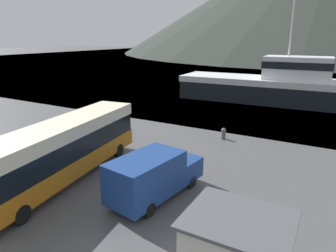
{
  "coord_description": "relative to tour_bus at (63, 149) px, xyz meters",
  "views": [
    {
      "loc": [
        12.27,
        -1.83,
        7.94
      ],
      "look_at": [
        2.52,
        15.46,
        2.0
      ],
      "focal_mm": 32.0,
      "sensor_mm": 36.0,
      "label": 1
    }
  ],
  "objects": [
    {
      "name": "storage_bin",
      "position": [
        -3.46,
        1.49,
        -1.25
      ],
      "size": [
        1.1,
        1.49,
        1.28
      ],
      "color": "#287F3D",
      "rests_on": "ground"
    },
    {
      "name": "mooring_bollard",
      "position": [
        5.55,
        11.34,
        -1.4
      ],
      "size": [
        0.39,
        0.39,
        0.92
      ],
      "color": "#4C4C51",
      "rests_on": "ground"
    },
    {
      "name": "dock_kiosk",
      "position": [
        10.85,
        -2.69,
        -0.62
      ],
      "size": [
        3.33,
        2.84,
        2.54
      ],
      "color": "beige",
      "rests_on": "ground"
    },
    {
      "name": "fishing_boat",
      "position": [
        6.69,
        27.99,
        0.3
      ],
      "size": [
        23.76,
        6.87,
        12.07
      ],
      "rotation": [
        0.0,
        0.0,
        1.61
      ],
      "color": "black",
      "rests_on": "water_surface"
    },
    {
      "name": "water_surface",
      "position": [
        0.62,
        132.98,
        -1.9
      ],
      "size": [
        240.0,
        240.0,
        0.0
      ],
      "primitive_type": "plane",
      "color": "#3D5160",
      "rests_on": "ground"
    },
    {
      "name": "tour_bus",
      "position": [
        0.0,
        0.0,
        0.0
      ],
      "size": [
        4.03,
        12.13,
        3.39
      ],
      "rotation": [
        0.0,
        0.0,
        0.14
      ],
      "color": "#B26614",
      "rests_on": "ground"
    },
    {
      "name": "delivery_van",
      "position": [
        5.5,
        0.79,
        -0.64
      ],
      "size": [
        2.92,
        5.86,
        2.38
      ],
      "rotation": [
        0.0,
        0.0,
        -0.14
      ],
      "color": "navy",
      "rests_on": "ground"
    }
  ]
}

